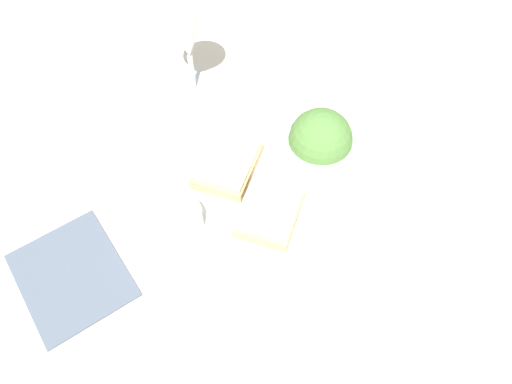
{
  "coord_description": "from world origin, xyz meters",
  "views": [
    {
      "loc": [
        0.22,
        0.29,
        0.58
      ],
      "look_at": [
        0.0,
        0.0,
        0.03
      ],
      "focal_mm": 35.0,
      "sensor_mm": 36.0,
      "label": 1
    }
  ],
  "objects": [
    {
      "name": "sauce_ramekin",
      "position": [
        0.1,
        -0.03,
        0.03
      ],
      "size": [
        0.06,
        0.06,
        0.04
      ],
      "color": "white",
      "rests_on": "dinner_plate"
    },
    {
      "name": "napkin",
      "position": [
        0.25,
        -0.06,
        0.0
      ],
      "size": [
        0.13,
        0.15,
        0.01
      ],
      "color": "#4C5666",
      "rests_on": "ground_plane"
    },
    {
      "name": "wine_glass",
      "position": [
        -0.06,
        -0.24,
        0.11
      ],
      "size": [
        0.08,
        0.08,
        0.16
      ],
      "color": "silver",
      "rests_on": "ground_plane"
    },
    {
      "name": "ground_plane",
      "position": [
        0.0,
        0.0,
        0.0
      ],
      "size": [
        4.0,
        4.0,
        0.0
      ],
      "primitive_type": "plane",
      "color": "beige"
    },
    {
      "name": "dinner_plate",
      "position": [
        0.0,
        0.0,
        0.01
      ],
      "size": [
        0.3,
        0.3,
        0.01
      ],
      "color": "silver",
      "rests_on": "ground_plane"
    },
    {
      "name": "cheese_toast_far",
      "position": [
        0.0,
        -0.07,
        0.03
      ],
      "size": [
        0.12,
        0.12,
        0.03
      ],
      "color": "tan",
      "rests_on": "dinner_plate"
    },
    {
      "name": "salad_bowl",
      "position": [
        -0.11,
        0.0,
        0.05
      ],
      "size": [
        0.1,
        0.1,
        0.09
      ],
      "color": "white",
      "rests_on": "dinner_plate"
    },
    {
      "name": "cheese_toast_near",
      "position": [
        -0.0,
        0.03,
        0.03
      ],
      "size": [
        0.12,
        0.11,
        0.03
      ],
      "color": "tan",
      "rests_on": "dinner_plate"
    }
  ]
}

